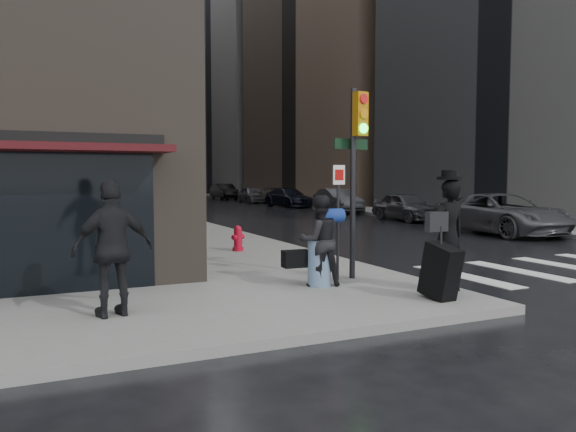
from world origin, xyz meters
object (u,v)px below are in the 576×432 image
object	(u,v)px
man_overcoat	(446,241)
man_greycoat	(113,249)
parked_car_3	(289,197)
parked_car_5	(224,192)
parked_car_0	(501,214)
parked_car_1	(406,206)
fire_hydrant	(238,239)
parked_car_2	(338,201)
traffic_light	(355,157)
man_jeans	(319,241)
parked_car_4	(252,194)

from	to	relation	value
man_overcoat	man_greycoat	world-z (taller)	man_overcoat
parked_car_3	parked_car_5	size ratio (longest dim) A/B	1.04
parked_car_0	parked_car_1	distance (m)	6.59
parked_car_3	parked_car_5	distance (m)	13.14
fire_hydrant	parked_car_1	xyz separation A→B (m)	(11.36, 7.84, 0.24)
man_greycoat	parked_car_2	xyz separation A→B (m)	(15.40, 20.37, -0.44)
fire_hydrant	parked_car_2	size ratio (longest dim) A/B	0.16
parked_car_0	parked_car_1	size ratio (longest dim) A/B	1.35
parked_car_1	man_greycoat	bearing A→B (deg)	-136.18
traffic_light	parked_car_3	bearing A→B (deg)	58.65
man_greycoat	parked_car_5	size ratio (longest dim) A/B	0.45
parked_car_2	parked_car_3	world-z (taller)	parked_car_2
man_overcoat	fire_hydrant	distance (m)	6.86
parked_car_2	parked_car_5	size ratio (longest dim) A/B	0.98
man_greycoat	parked_car_2	bearing A→B (deg)	-137.29
man_overcoat	fire_hydrant	bearing A→B (deg)	-81.23
man_jeans	man_overcoat	bearing A→B (deg)	143.90
man_greycoat	parked_car_4	distance (m)	36.74
parked_car_5	man_overcoat	bearing A→B (deg)	-102.24
parked_car_0	parked_car_3	size ratio (longest dim) A/B	1.21
man_jeans	parked_car_5	world-z (taller)	man_jeans
traffic_light	parked_car_0	world-z (taller)	traffic_light
man_greycoat	parked_car_4	xyz separation A→B (m)	(15.07, 33.50, -0.46)
parked_car_0	parked_car_5	xyz separation A→B (m)	(0.08, 32.85, -0.04)
man_overcoat	man_jeans	size ratio (longest dim) A/B	1.29
parked_car_4	traffic_light	bearing A→B (deg)	-103.99
parked_car_4	parked_car_1	bearing A→B (deg)	-85.33
man_overcoat	parked_car_1	bearing A→B (deg)	-127.71
man_jeans	traffic_light	bearing A→B (deg)	-156.76
parked_car_2	parked_car_3	bearing A→B (deg)	96.37
parked_car_1	parked_car_4	bearing A→B (deg)	92.89
parked_car_0	parked_car_1	xyz separation A→B (m)	(0.53, 6.57, -0.07)
man_jeans	parked_car_2	distance (m)	22.82
parked_car_0	parked_car_3	xyz separation A→B (m)	(0.40, 19.71, -0.10)
man_greycoat	parked_car_3	xyz separation A→B (m)	(15.26, 26.94, -0.48)
man_overcoat	parked_car_5	bearing A→B (deg)	-106.42
traffic_light	parked_car_2	size ratio (longest dim) A/B	0.87
man_greycoat	parked_car_1	bearing A→B (deg)	-148.33
traffic_light	man_greycoat	bearing A→B (deg)	-176.29
fire_hydrant	parked_car_5	world-z (taller)	parked_car_5
parked_car_1	traffic_light	bearing A→B (deg)	-128.08
man_greycoat	parked_car_1	distance (m)	20.68
man_overcoat	parked_car_0	xyz separation A→B (m)	(9.39, 7.95, -0.30)
parked_car_4	fire_hydrant	bearing A→B (deg)	-108.10
traffic_light	parked_car_2	distance (m)	22.14
man_overcoat	parked_car_1	size ratio (longest dim) A/B	0.53
parked_car_3	man_overcoat	bearing A→B (deg)	-114.91
fire_hydrant	parked_car_4	distance (m)	29.68
man_jeans	man_greycoat	bearing A→B (deg)	15.50
man_overcoat	parked_car_3	bearing A→B (deg)	-112.84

